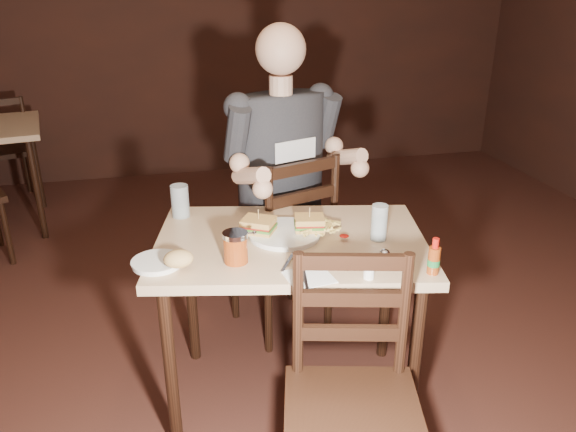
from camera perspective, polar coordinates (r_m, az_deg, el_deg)
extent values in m
plane|color=#3C1E16|center=(5.24, -9.70, 19.20)|extent=(6.00, 0.00, 6.00)
cube|color=tan|center=(2.23, 0.29, -2.86)|extent=(1.18, 0.91, 0.04)
cylinder|color=black|center=(2.23, -11.85, -15.09)|extent=(0.05, 0.05, 0.73)
cylinder|color=black|center=(2.69, -9.83, -7.66)|extent=(0.05, 0.05, 0.73)
cylinder|color=black|center=(2.25, 12.67, -14.70)|extent=(0.05, 0.05, 0.73)
cylinder|color=black|center=(2.71, 9.96, -7.43)|extent=(0.05, 0.05, 0.73)
cylinder|color=black|center=(4.27, -24.14, 2.43)|extent=(0.04, 0.04, 0.73)
cylinder|color=black|center=(4.88, -24.22, 4.83)|extent=(0.04, 0.04, 0.73)
cylinder|color=white|center=(2.24, -0.36, -1.89)|extent=(0.34, 0.34, 0.02)
ellipsoid|color=maroon|center=(2.21, 5.73, -2.02)|extent=(0.04, 0.04, 0.01)
cylinder|color=silver|center=(2.45, -10.91, 1.50)|extent=(0.09, 0.09, 0.14)
cylinder|color=silver|center=(2.22, 9.25, -0.66)|extent=(0.08, 0.08, 0.14)
cube|color=white|center=(1.95, 2.13, -6.20)|extent=(0.17, 0.17, 0.00)
cube|color=silver|center=(1.93, 1.75, -6.39)|extent=(0.04, 0.19, 0.00)
cube|color=silver|center=(2.04, 0.01, -4.67)|extent=(0.08, 0.14, 0.00)
cylinder|color=white|center=(2.08, -13.16, -4.68)|extent=(0.21, 0.21, 0.01)
ellipsoid|color=tan|center=(2.01, -11.06, -4.28)|extent=(0.12, 0.11, 0.06)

